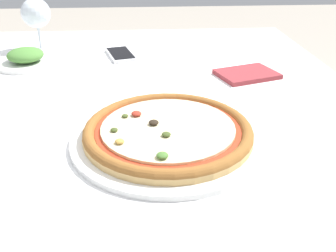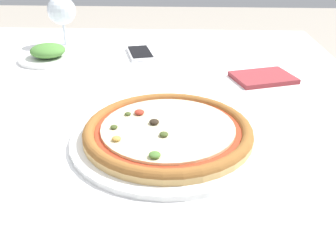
{
  "view_description": "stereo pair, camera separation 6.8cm",
  "coord_description": "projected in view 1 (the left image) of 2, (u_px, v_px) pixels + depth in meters",
  "views": [
    {
      "loc": [
        0.15,
        -0.88,
        1.06
      ],
      "look_at": [
        0.19,
        -0.28,
        0.74
      ],
      "focal_mm": 40.0,
      "sensor_mm": 36.0,
      "label": 1
    },
    {
      "loc": [
        0.22,
        -0.88,
        1.06
      ],
      "look_at": [
        0.19,
        -0.28,
        0.74
      ],
      "focal_mm": 40.0,
      "sensor_mm": 36.0,
      "label": 2
    }
  ],
  "objects": [
    {
      "name": "cell_phone",
      "position": [
        121.0,
        54.0,
        1.15
      ],
      "size": [
        0.11,
        0.16,
        0.01
      ],
      "color": "white",
      "rests_on": "dining_table"
    },
    {
      "name": "dining_table",
      "position": [
        88.0,
        113.0,
        0.96
      ],
      "size": [
        1.34,
        1.16,
        0.71
      ],
      "color": "brown",
      "rests_on": "ground_plane"
    },
    {
      "name": "wine_glass_far_left",
      "position": [
        36.0,
        14.0,
        1.17
      ],
      "size": [
        0.09,
        0.09,
        0.16
      ],
      "color": "silver",
      "rests_on": "dining_table"
    },
    {
      "name": "napkin_folded",
      "position": [
        247.0,
        74.0,
        0.99
      ],
      "size": [
        0.18,
        0.15,
        0.01
      ],
      "color": "#933338",
      "rests_on": "dining_table"
    },
    {
      "name": "pizza_plate",
      "position": [
        168.0,
        132.0,
        0.69
      ],
      "size": [
        0.36,
        0.36,
        0.04
      ],
      "color": "white",
      "rests_on": "dining_table"
    },
    {
      "name": "side_plate",
      "position": [
        26.0,
        59.0,
        1.07
      ],
      "size": [
        0.17,
        0.17,
        0.05
      ],
      "color": "white",
      "rests_on": "dining_table"
    }
  ]
}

